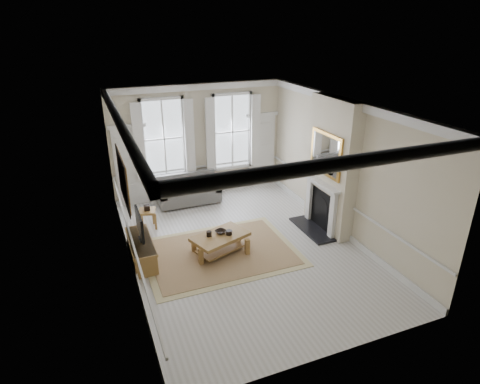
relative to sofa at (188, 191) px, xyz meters
name	(u,v)px	position (x,y,z in m)	size (l,w,h in m)	color
floor	(244,249)	(0.54, -3.11, -0.36)	(7.20, 7.20, 0.00)	#B7B5AD
ceiling	(245,106)	(0.54, -3.11, 3.04)	(7.20, 7.20, 0.00)	white
back_wall	(199,141)	(0.54, 0.49, 1.34)	(5.20, 5.20, 0.00)	beige
left_wall	(124,201)	(-2.06, -3.11, 1.34)	(7.20, 7.20, 0.00)	beige
right_wall	(342,168)	(3.14, -3.11, 1.34)	(7.20, 7.20, 0.00)	beige
window_left	(164,139)	(-0.51, 0.44, 1.54)	(1.26, 0.20, 2.20)	#B2BCC6
window_right	(232,132)	(1.59, 0.44, 1.54)	(1.26, 0.20, 2.20)	#B2BCC6
door_left	(131,167)	(-1.51, 0.45, 0.79)	(0.90, 0.08, 2.30)	silver
door_right	(261,151)	(2.59, 0.45, 0.79)	(0.90, 0.08, 2.30)	silver
painting	(123,179)	(-2.02, -2.81, 1.69)	(0.05, 1.66, 1.06)	#B8871F
chimney_breast	(332,166)	(2.96, -2.91, 1.34)	(0.35, 1.70, 3.38)	beige
hearth	(312,229)	(2.54, -2.91, -0.33)	(0.55, 1.50, 0.05)	black
fireplace	(321,203)	(2.74, -2.91, 0.38)	(0.21, 1.45, 1.33)	silver
mirror	(325,154)	(2.75, -2.91, 1.69)	(0.06, 1.26, 1.06)	#BF8834
sofa	(188,191)	(0.00, 0.00, 0.00)	(1.82, 0.88, 0.85)	#5F5F5D
side_table	(147,214)	(-1.40, -1.20, 0.05)	(0.51, 0.51, 0.51)	olive
rug	(221,253)	(-0.05, -3.09, -0.35)	(3.50, 2.60, 0.02)	#94724C
coffee_table	(220,238)	(-0.05, -3.09, 0.04)	(1.45, 1.13, 0.48)	olive
ceramic_pot_a	(209,234)	(-0.30, -3.04, 0.18)	(0.12, 0.12, 0.12)	black
ceramic_pot_b	(229,233)	(0.15, -3.14, 0.17)	(0.15, 0.15, 0.10)	black
bowl	(221,232)	(0.00, -2.99, 0.15)	(0.25, 0.25, 0.06)	black
tv_stand	(141,250)	(-1.80, -2.72, -0.10)	(0.47, 1.46, 0.52)	olive
tv	(140,224)	(-1.78, -2.72, 0.56)	(0.08, 0.90, 0.68)	black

